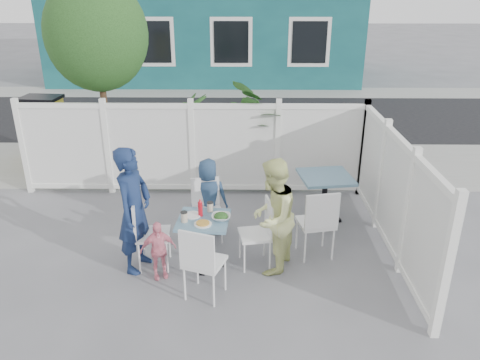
{
  "coord_description": "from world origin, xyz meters",
  "views": [
    {
      "loc": [
        1.02,
        -5.13,
        3.43
      ],
      "look_at": [
        0.94,
        0.5,
        1.05
      ],
      "focal_mm": 35.0,
      "sensor_mm": 36.0,
      "label": 1
    }
  ],
  "objects_px": {
    "main_table": "(204,230)",
    "chair_near": "(201,259)",
    "chair_left": "(146,228)",
    "spare_table": "(325,186)",
    "chair_right": "(261,228)",
    "utility_cabinet": "(46,131)",
    "woman": "(273,217)",
    "toddler": "(158,250)",
    "man": "(134,210)",
    "chair_back": "(207,205)",
    "boy": "(208,196)"
  },
  "relations": [
    {
      "from": "utility_cabinet",
      "to": "chair_near",
      "type": "height_order",
      "value": "utility_cabinet"
    },
    {
      "from": "chair_right",
      "to": "woman",
      "type": "bearing_deg",
      "value": -139.13
    },
    {
      "from": "main_table",
      "to": "boy",
      "type": "distance_m",
      "value": 0.91
    },
    {
      "from": "toddler",
      "to": "chair_near",
      "type": "bearing_deg",
      "value": -57.55
    },
    {
      "from": "utility_cabinet",
      "to": "chair_right",
      "type": "relative_size",
      "value": 1.43
    },
    {
      "from": "chair_back",
      "to": "toddler",
      "type": "distance_m",
      "value": 1.15
    },
    {
      "from": "chair_near",
      "to": "woman",
      "type": "distance_m",
      "value": 1.08
    },
    {
      "from": "man",
      "to": "chair_right",
      "type": "bearing_deg",
      "value": -70.66
    },
    {
      "from": "man",
      "to": "boy",
      "type": "distance_m",
      "value": 1.3
    },
    {
      "from": "utility_cabinet",
      "to": "chair_near",
      "type": "bearing_deg",
      "value": -46.99
    },
    {
      "from": "spare_table",
      "to": "chair_right",
      "type": "height_order",
      "value": "chair_right"
    },
    {
      "from": "chair_left",
      "to": "toddler",
      "type": "distance_m",
      "value": 0.35
    },
    {
      "from": "spare_table",
      "to": "man",
      "type": "distance_m",
      "value": 2.88
    },
    {
      "from": "chair_left",
      "to": "boy",
      "type": "xyz_separation_m",
      "value": [
        0.72,
        0.93,
        0.02
      ]
    },
    {
      "from": "utility_cabinet",
      "to": "toddler",
      "type": "bearing_deg",
      "value": -49.05
    },
    {
      "from": "spare_table",
      "to": "chair_near",
      "type": "relative_size",
      "value": 0.89
    },
    {
      "from": "chair_left",
      "to": "toddler",
      "type": "xyz_separation_m",
      "value": [
        0.18,
        -0.25,
        -0.16
      ]
    },
    {
      "from": "chair_left",
      "to": "toddler",
      "type": "relative_size",
      "value": 1.23
    },
    {
      "from": "main_table",
      "to": "chair_right",
      "type": "bearing_deg",
      "value": 3.62
    },
    {
      "from": "man",
      "to": "boy",
      "type": "height_order",
      "value": "man"
    },
    {
      "from": "utility_cabinet",
      "to": "chair_back",
      "type": "height_order",
      "value": "utility_cabinet"
    },
    {
      "from": "spare_table",
      "to": "boy",
      "type": "height_order",
      "value": "boy"
    },
    {
      "from": "woman",
      "to": "toddler",
      "type": "height_order",
      "value": "woman"
    },
    {
      "from": "boy",
      "to": "main_table",
      "type": "bearing_deg",
      "value": 95.24
    },
    {
      "from": "boy",
      "to": "chair_left",
      "type": "bearing_deg",
      "value": 57.11
    },
    {
      "from": "woman",
      "to": "boy",
      "type": "bearing_deg",
      "value": -118.07
    },
    {
      "from": "chair_right",
      "to": "woman",
      "type": "height_order",
      "value": "woman"
    },
    {
      "from": "boy",
      "to": "toddler",
      "type": "bearing_deg",
      "value": 70.28
    },
    {
      "from": "chair_left",
      "to": "chair_back",
      "type": "height_order",
      "value": "chair_left"
    },
    {
      "from": "woman",
      "to": "toddler",
      "type": "xyz_separation_m",
      "value": [
        -1.41,
        -0.21,
        -0.36
      ]
    },
    {
      "from": "woman",
      "to": "toddler",
      "type": "relative_size",
      "value": 1.95
    },
    {
      "from": "spare_table",
      "to": "woman",
      "type": "distance_m",
      "value": 1.54
    },
    {
      "from": "chair_back",
      "to": "toddler",
      "type": "xyz_separation_m",
      "value": [
        -0.52,
        -1.01,
        -0.13
      ]
    },
    {
      "from": "boy",
      "to": "utility_cabinet",
      "type": "bearing_deg",
      "value": -35.37
    },
    {
      "from": "utility_cabinet",
      "to": "chair_left",
      "type": "height_order",
      "value": "utility_cabinet"
    },
    {
      "from": "main_table",
      "to": "chair_left",
      "type": "bearing_deg",
      "value": -178.25
    },
    {
      "from": "main_table",
      "to": "chair_near",
      "type": "distance_m",
      "value": 0.72
    },
    {
      "from": "main_table",
      "to": "chair_left",
      "type": "height_order",
      "value": "chair_left"
    },
    {
      "from": "chair_left",
      "to": "man",
      "type": "relative_size",
      "value": 0.57
    },
    {
      "from": "spare_table",
      "to": "man",
      "type": "xyz_separation_m",
      "value": [
        -2.58,
        -1.26,
        0.22
      ]
    },
    {
      "from": "spare_table",
      "to": "chair_right",
      "type": "xyz_separation_m",
      "value": [
        -1.0,
        -1.16,
        -0.08
      ]
    },
    {
      "from": "utility_cabinet",
      "to": "boy",
      "type": "relative_size",
      "value": 1.13
    },
    {
      "from": "utility_cabinet",
      "to": "spare_table",
      "type": "relative_size",
      "value": 1.53
    },
    {
      "from": "main_table",
      "to": "woman",
      "type": "bearing_deg",
      "value": -4.33
    },
    {
      "from": "spare_table",
      "to": "chair_right",
      "type": "relative_size",
      "value": 0.93
    },
    {
      "from": "chair_right",
      "to": "boy",
      "type": "distance_m",
      "value": 1.14
    },
    {
      "from": "utility_cabinet",
      "to": "woman",
      "type": "height_order",
      "value": "woman"
    },
    {
      "from": "spare_table",
      "to": "man",
      "type": "bearing_deg",
      "value": -153.98
    },
    {
      "from": "utility_cabinet",
      "to": "spare_table",
      "type": "distance_m",
      "value": 5.93
    },
    {
      "from": "man",
      "to": "boy",
      "type": "relative_size",
      "value": 1.45
    }
  ]
}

